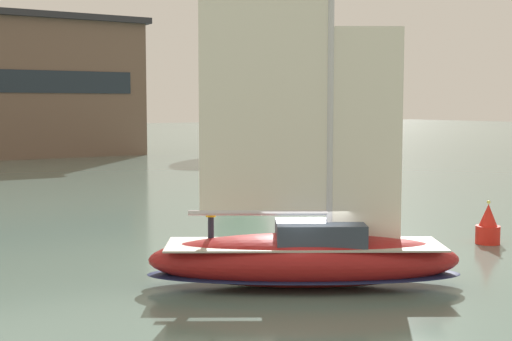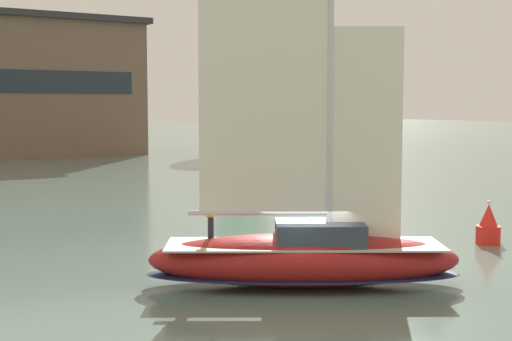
{
  "view_description": "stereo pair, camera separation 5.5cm",
  "coord_description": "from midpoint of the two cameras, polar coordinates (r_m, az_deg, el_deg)",
  "views": [
    {
      "loc": [
        -13.65,
        -18.83,
        5.98
      ],
      "look_at": [
        0.0,
        3.0,
        3.61
      ],
      "focal_mm": 50.0,
      "sensor_mm": 36.0,
      "label": 1
    },
    {
      "loc": [
        -13.61,
        -18.86,
        5.98
      ],
      "look_at": [
        0.0,
        3.0,
        3.61
      ],
      "focal_mm": 50.0,
      "sensor_mm": 36.0,
      "label": 2
    }
  ],
  "objects": [
    {
      "name": "ground_plane",
      "position": [
        24.01,
        3.9,
        -9.18
      ],
      "size": [
        400.0,
        400.0,
        0.0
      ],
      "primitive_type": "plane",
      "color": "slate"
    },
    {
      "name": "tree_shore_left",
      "position": [
        91.38,
        -1.19,
        8.45
      ],
      "size": [
        7.67,
        7.67,
        15.79
      ],
      "color": "brown",
      "rests_on": "ground"
    },
    {
      "name": "sailboat_main",
      "position": [
        23.76,
        3.96,
        -6.55
      ],
      "size": [
        10.42,
        7.91,
        14.32
      ],
      "color": "maroon",
      "rests_on": "ground"
    },
    {
      "name": "channel_buoy",
      "position": [
        32.43,
        18.14,
        -4.29
      ],
      "size": [
        1.04,
        1.04,
        1.89
      ],
      "color": "red",
      "rests_on": "ground"
    }
  ]
}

